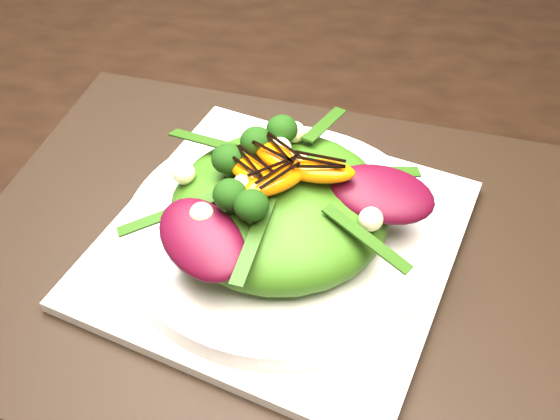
# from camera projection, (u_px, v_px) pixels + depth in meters

# --- Properties ---
(dining_table) EXTENTS (1.60, 0.90, 0.75)m
(dining_table) POSITION_uv_depth(u_px,v_px,m) (555.00, 234.00, 0.62)
(dining_table) COLOR black
(dining_table) RESTS_ON floor
(placemat) EXTENTS (0.61, 0.50, 0.00)m
(placemat) POSITION_uv_depth(u_px,v_px,m) (280.00, 248.00, 0.58)
(placemat) COLOR black
(placemat) RESTS_ON dining_table
(plate_base) EXTENTS (0.37, 0.37, 0.01)m
(plate_base) POSITION_uv_depth(u_px,v_px,m) (280.00, 242.00, 0.58)
(plate_base) COLOR white
(plate_base) RESTS_ON placemat
(salad_bowl) EXTENTS (0.32, 0.32, 0.02)m
(salad_bowl) POSITION_uv_depth(u_px,v_px,m) (280.00, 230.00, 0.57)
(salad_bowl) COLOR silver
(salad_bowl) RESTS_ON plate_base
(lettuce_mound) EXTENTS (0.24, 0.24, 0.06)m
(lettuce_mound) POSITION_uv_depth(u_px,v_px,m) (280.00, 206.00, 0.54)
(lettuce_mound) COLOR #356312
(lettuce_mound) RESTS_ON salad_bowl
(radicchio_leaf) EXTENTS (0.09, 0.06, 0.02)m
(radicchio_leaf) POSITION_uv_depth(u_px,v_px,m) (382.00, 194.00, 0.52)
(radicchio_leaf) COLOR #3D0616
(radicchio_leaf) RESTS_ON lettuce_mound
(orange_segment) EXTENTS (0.06, 0.02, 0.02)m
(orange_segment) POSITION_uv_depth(u_px,v_px,m) (273.00, 161.00, 0.53)
(orange_segment) COLOR #FC6204
(orange_segment) RESTS_ON lettuce_mound
(broccoli_floret) EXTENTS (0.04, 0.04, 0.04)m
(broccoli_floret) POSITION_uv_depth(u_px,v_px,m) (230.00, 132.00, 0.55)
(broccoli_floret) COLOR black
(broccoli_floret) RESTS_ON lettuce_mound
(macadamia_nut) EXTENTS (0.02, 0.02, 0.02)m
(macadamia_nut) POSITION_uv_depth(u_px,v_px,m) (315.00, 200.00, 0.50)
(macadamia_nut) COLOR #C4BC8A
(macadamia_nut) RESTS_ON lettuce_mound
(balsamic_drizzle) EXTENTS (0.05, 0.00, 0.00)m
(balsamic_drizzle) POSITION_uv_depth(u_px,v_px,m) (273.00, 153.00, 0.52)
(balsamic_drizzle) COLOR black
(balsamic_drizzle) RESTS_ON orange_segment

